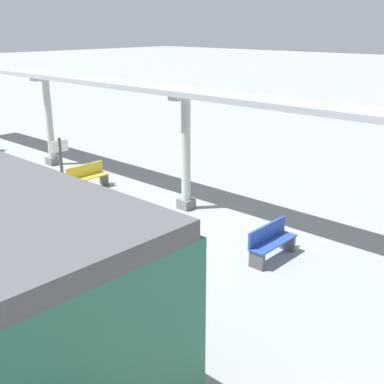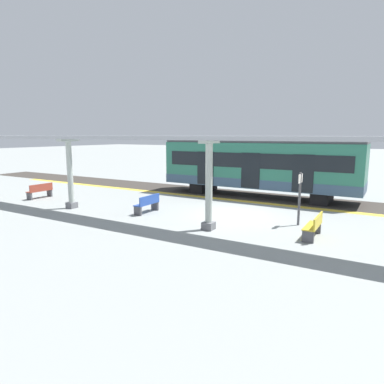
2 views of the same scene
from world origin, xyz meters
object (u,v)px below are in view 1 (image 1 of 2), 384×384
Objects in this scene: canopy_pillar_fourth at (49,121)px; bench_near_end at (271,241)px; canopy_pillar_third at (186,153)px; bench_extra_slot at (87,177)px; platform_info_sign at (61,166)px.

canopy_pillar_fourth reaches higher than bench_near_end.
canopy_pillar_third is at bearing 74.02° from bench_near_end.
bench_extra_slot is (-0.95, 3.82, -1.33)m from canopy_pillar_third.
canopy_pillar_third is 4.25m from bench_near_end.
bench_near_end is 0.68× the size of platform_info_sign.
canopy_pillar_fourth is 11.51m from bench_near_end.
canopy_pillar_third is at bearing -76.09° from bench_extra_slot.
canopy_pillar_fourth is at bearing 90.00° from canopy_pillar_third.
canopy_pillar_third reaches higher than platform_info_sign.
bench_extra_slot is at bearing 31.03° from platform_info_sign.
canopy_pillar_fourth is 2.33× the size of bench_extra_slot.
canopy_pillar_fourth is at bearing 84.42° from bench_near_end.
bench_extra_slot is at bearing -104.42° from canopy_pillar_fourth.
bench_near_end is at bearing -78.55° from platform_info_sign.
bench_extra_slot is at bearing 88.77° from bench_near_end.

